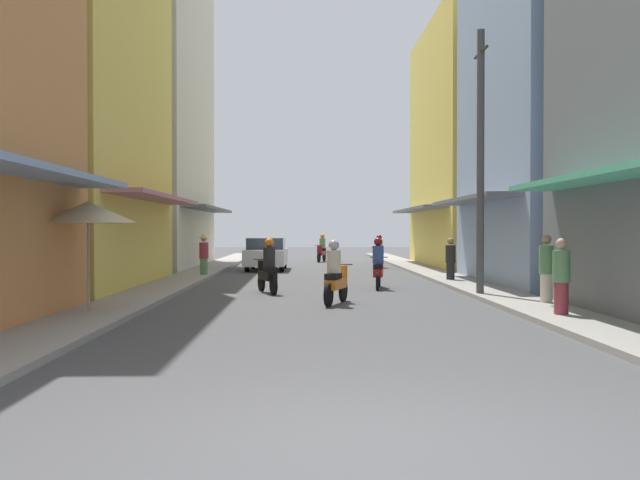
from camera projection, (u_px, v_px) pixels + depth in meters
The scene contains 19 objects.
ground_plane at pixel (318, 282), 23.18m from camera, with size 94.50×94.50×0.00m, color #4C4C4F.
sidewalk_left at pixel (181, 281), 23.07m from camera, with size 1.53×50.95×0.12m, color #9E9991.
sidewalk_right at pixel (454, 280), 23.29m from camera, with size 1.53×50.95×0.12m, color #9E9991.
building_left_mid at pixel (43, 27), 20.49m from camera, with size 7.05×9.44×16.07m.
building_left_far at pixel (135, 104), 31.61m from camera, with size 7.05×10.85×15.52m.
building_right_mid at pixel (577, 78), 21.93m from camera, with size 7.05×8.52×13.62m.
building_right_far at pixel (489, 146), 32.41m from camera, with size 7.05×10.94×11.77m.
motorbike_red at pixel (378, 266), 20.55m from camera, with size 0.57×1.80×1.58m.
motorbike_black at pixel (268, 269), 19.04m from camera, with size 0.76×1.74×1.58m.
motorbike_blue at pixel (379, 253), 32.08m from camera, with size 0.55×1.81×1.58m.
motorbike_maroon at pixel (322, 249), 37.87m from camera, with size 0.68×1.77×1.58m.
motorbike_orange at pixel (336, 275), 16.22m from camera, with size 0.77×1.74×1.58m.
parked_car at pixel (266, 254), 30.03m from camera, with size 1.83×4.13×1.45m.
pedestrian_midway at pixel (204, 253), 25.17m from camera, with size 0.44×0.44×1.66m.
pedestrian_far at pixel (451, 261), 22.78m from camera, with size 0.34×0.34×1.54m.
pedestrian_foreground at pixel (546, 271), 15.60m from camera, with size 0.34×0.34×1.70m.
pedestrian_crossing at pixel (561, 279), 13.36m from camera, with size 0.34×0.34×1.65m.
vendor_umbrella at pixel (88, 212), 13.93m from camera, with size 2.00×2.00×2.40m.
utility_pole at pixel (480, 161), 17.79m from camera, with size 0.20×1.20×7.13m.
Camera 1 is at (-0.48, -5.68, 1.81)m, focal length 37.54 mm.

